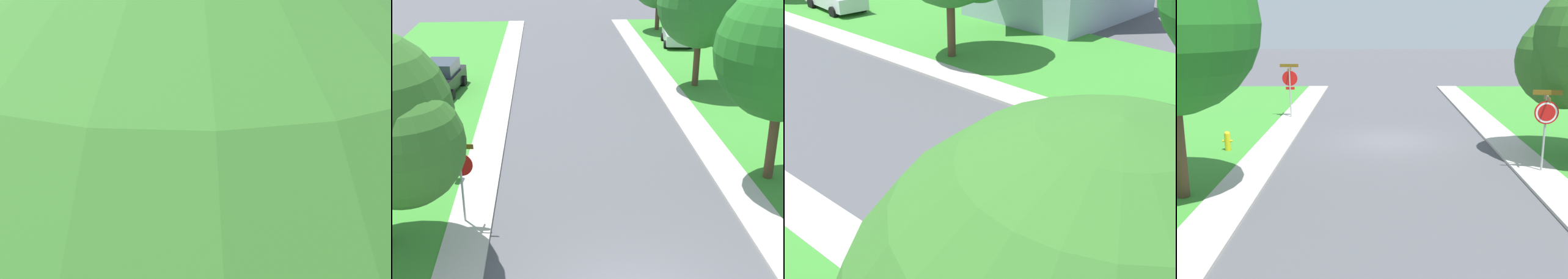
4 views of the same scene
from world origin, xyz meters
The scene contains 8 objects.
sidewalk_east centered at (4.70, 12.00, 0.05)m, with size 1.40×56.00×0.10m, color #B7B2A8.
lawn_east centered at (9.40, 12.00, 0.04)m, with size 8.00×56.00×0.08m, color #38842D.
stop_sign_far_corner centered at (-4.86, 4.38, 1.89)m, with size 0.92×0.92×2.77m.
tree_sidewalk_near centered at (6.35, 6.57, 4.69)m, with size 5.21×4.84×7.28m.
tree_sidewalk_mid centered at (-6.82, 3.02, 3.97)m, with size 5.21×4.85×6.55m.
house_right_setback centered at (15.85, 19.77, 2.38)m, with size 9.10×7.91×4.60m.
fire_hydrant centered at (6.24, 1.81, 0.44)m, with size 0.38×0.22×0.83m.
mailbox centered at (-5.70, 7.60, 1.01)m, with size 0.28×0.50×1.31m.
Camera 1 is at (-9.70, 1.88, 6.38)m, focal length 35.62 mm.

